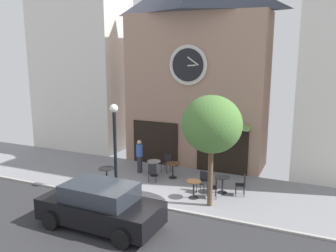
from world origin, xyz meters
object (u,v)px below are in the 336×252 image
Objects in this scene: cafe_table_center_left at (194,187)px; cafe_chair_outer at (242,183)px; cafe_table_rightmost at (154,166)px; cafe_table_leftmost at (222,182)px; cafe_chair_mid_row at (203,180)px; cafe_chair_facing_wall at (214,186)px; street_tree at (212,125)px; cafe_table_near_door at (107,172)px; pedestrian_blue at (140,156)px; street_lamp at (115,148)px; cafe_chair_by_entrance at (152,171)px; cafe_table_center_right at (173,168)px; parked_car_black at (100,206)px; cafe_chair_curbside at (167,162)px.

cafe_table_center_left is 0.83× the size of cafe_chair_outer.
cafe_table_rightmost reaches higher than cafe_table_leftmost.
cafe_chair_mid_row is 1.00× the size of cafe_chair_facing_wall.
street_tree reaches higher than cafe_table_near_door.
cafe_table_leftmost is at bearing -11.35° from pedestrian_blue.
street_lamp is 2.84m from cafe_table_rightmost.
cafe_chair_by_entrance is 1.00× the size of cafe_chair_facing_wall.
cafe_table_center_right is at bearing -1.80° from pedestrian_blue.
cafe_chair_facing_wall reaches higher than cafe_table_rightmost.
street_tree is 5.01m from parked_car_black.
cafe_table_rightmost is 0.83× the size of cafe_chair_outer.
cafe_chair_outer reaches higher than cafe_table_center_left.
pedestrian_blue is (-1.19, -0.66, 0.33)m from cafe_chair_curbside.
cafe_table_leftmost is 3.65m from cafe_chair_curbside.
cafe_chair_by_entrance reaches higher than cafe_table_center_left.
cafe_chair_by_entrance is 0.54× the size of pedestrian_blue.
cafe_table_center_left is at bearing 59.25° from parked_car_black.
cafe_table_near_door is at bearing 148.54° from street_lamp.
pedestrian_blue is (0.65, 1.99, 0.32)m from cafe_table_near_door.
cafe_chair_by_entrance is at bearing 56.97° from street_lamp.
cafe_chair_curbside is (-3.11, 2.23, 0.00)m from cafe_chair_facing_wall.
cafe_chair_by_entrance is (-0.66, -0.89, 0.02)m from cafe_table_center_right.
cafe_table_center_right is 2.80m from cafe_table_leftmost.
street_lamp is 2.71m from pedestrian_blue.
street_lamp is at bearing -123.03° from cafe_chair_by_entrance.
cafe_chair_mid_row and cafe_chair_facing_wall have the same top height.
pedestrian_blue is at bearing 171.31° from cafe_table_rightmost.
cafe_table_leftmost is 0.84m from cafe_chair_outer.
cafe_table_center_right is at bearing 148.59° from cafe_chair_facing_wall.
cafe_chair_by_entrance is 1.54m from pedestrian_blue.
cafe_table_rightmost is at bearing -113.16° from cafe_chair_curbside.
cafe_table_rightmost is at bearing 168.02° from cafe_table_leftmost.
cafe_chair_curbside is at bearing 28.92° from pedestrian_blue.
cafe_chair_by_entrance is (-4.16, -0.11, 0.00)m from cafe_chair_outer.
cafe_table_near_door is at bearing -142.05° from cafe_table_center_right.
cafe_table_center_right is at bearing -48.75° from cafe_chair_curbside.
street_lamp is at bearing -86.16° from pedestrian_blue.
cafe_table_center_left is (1.72, -1.86, -0.03)m from cafe_table_center_right.
cafe_chair_facing_wall is (3.14, -0.62, 0.00)m from cafe_chair_by_entrance.
pedestrian_blue is at bearing 151.74° from street_tree.
street_lamp reaches higher than cafe_table_center_right.
cafe_chair_by_entrance reaches higher than cafe_table_leftmost.
cafe_chair_mid_row is at bearing -17.04° from pedestrian_blue.
parked_car_black is at bearing -123.77° from cafe_table_leftmost.
cafe_table_center_left is 1.03× the size of cafe_table_leftmost.
cafe_chair_outer reaches higher than cafe_table_rightmost.
cafe_table_center_left is at bearing -47.21° from cafe_table_center_right.
parked_car_black is (-2.14, -3.59, 0.28)m from cafe_table_center_left.
street_tree is at bearing -43.44° from cafe_chair_curbside.
cafe_chair_outer is 1.66m from cafe_chair_mid_row.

